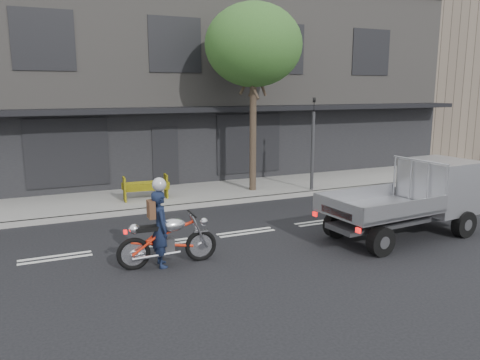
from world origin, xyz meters
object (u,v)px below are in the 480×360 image
at_px(traffic_light_pole, 313,149).
at_px(motorcycle, 168,239).
at_px(construction_barrier, 147,188).
at_px(street_tree, 253,46).
at_px(flatbed_ute, 430,190).
at_px(rider, 161,229).

relative_size(traffic_light_pole, motorcycle, 1.58).
bearing_deg(construction_barrier, motorcycle, -98.33).
bearing_deg(street_tree, flatbed_ute, -69.27).
relative_size(rider, construction_barrier, 1.12).
bearing_deg(rider, flatbed_ute, -91.10).
height_order(motorcycle, flatbed_ute, flatbed_ute).
height_order(motorcycle, construction_barrier, motorcycle).
distance_m(traffic_light_pole, motorcycle, 8.34).
bearing_deg(traffic_light_pole, flatbed_ute, -86.58).
distance_m(street_tree, flatbed_ute, 7.73).
bearing_deg(motorcycle, rider, -177.41).
height_order(street_tree, rider, street_tree).
distance_m(rider, construction_barrier, 5.63).
distance_m(street_tree, rider, 8.69).
bearing_deg(motorcycle, traffic_light_pole, 38.05).
xyz_separation_m(traffic_light_pole, flatbed_ute, (0.31, -5.26, -0.50)).
xyz_separation_m(traffic_light_pole, rider, (-6.89, -4.80, -0.81)).
distance_m(traffic_light_pole, rider, 8.43).
xyz_separation_m(street_tree, motorcycle, (-4.74, -5.65, -4.69)).
bearing_deg(flatbed_ute, construction_barrier, 131.44).
distance_m(street_tree, motorcycle, 8.74).
height_order(street_tree, traffic_light_pole, street_tree).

